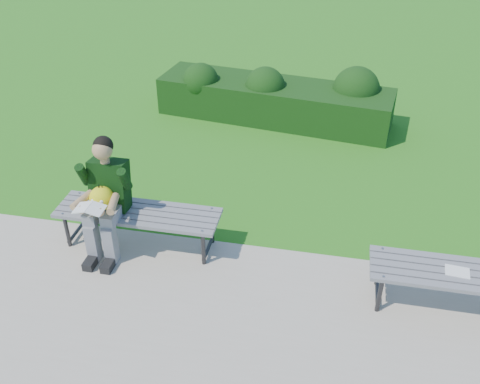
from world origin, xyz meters
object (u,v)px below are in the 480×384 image
object	(u,v)px
seated_boy	(105,194)
paper_sheet	(457,271)
bench_right	(467,278)
bench_left	(138,215)
hedge	(279,97)

from	to	relation	value
seated_boy	paper_sheet	distance (m)	3.60
bench_right	paper_sheet	bearing A→B (deg)	180.00
bench_left	seated_boy	xyz separation A→B (m)	(-0.30, -0.10, 0.30)
bench_right	seated_boy	world-z (taller)	seated_boy
paper_sheet	hedge	bearing A→B (deg)	119.32
seated_boy	paper_sheet	xyz separation A→B (m)	(3.58, -0.24, -0.24)
hedge	bench_right	size ratio (longest dim) A/B	2.14
hedge	bench_right	xyz separation A→B (m)	(2.32, -3.95, 0.04)
bench_left	paper_sheet	world-z (taller)	bench_left
hedge	seated_boy	world-z (taller)	seated_boy
seated_boy	bench_right	bearing A→B (deg)	-3.78
bench_left	seated_boy	world-z (taller)	seated_boy
hedge	bench_left	world-z (taller)	hedge
hedge	seated_boy	bearing A→B (deg)	-110.14
bench_left	seated_boy	distance (m)	0.43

